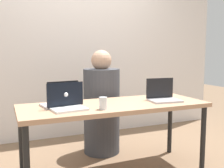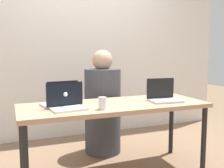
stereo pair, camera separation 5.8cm
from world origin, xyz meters
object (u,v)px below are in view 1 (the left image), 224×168
Objects in this scene: laptop_back_left at (62,101)px; laptop_front_right at (163,96)px; laptop_front_left at (66,103)px; water_glass_left at (103,104)px; person_at_center at (102,108)px.

laptop_back_left is 1.14× the size of laptop_front_right.
water_glass_left is (0.28, -0.14, -0.00)m from laptop_front_left.
person_at_center reaches higher than laptop_front_right.
laptop_front_left is at bearing 153.19° from water_glass_left.
laptop_front_right is (0.41, -0.66, 0.21)m from person_at_center.
person_at_center is 11.41× the size of water_glass_left.
laptop_front_right is 3.00× the size of water_glass_left.
water_glass_left is at bearing -162.67° from laptop_front_right.
person_at_center is 0.80m from laptop_front_right.
water_glass_left is (-0.70, -0.14, -0.00)m from laptop_front_right.
laptop_front_left is (-0.98, 0.00, 0.00)m from laptop_front_right.
laptop_front_left is at bearing -174.24° from laptop_front_right.
laptop_back_left is at bearing 138.87° from water_glass_left.
laptop_front_right is at bearing 164.20° from laptop_back_left.
person_at_center reaches higher than laptop_back_left.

